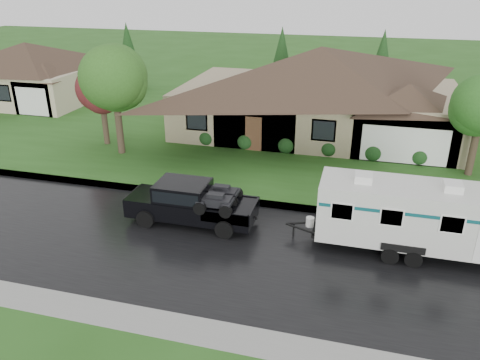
{
  "coord_description": "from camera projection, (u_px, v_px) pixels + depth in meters",
  "views": [
    {
      "loc": [
        4.93,
        -17.08,
        9.99
      ],
      "look_at": [
        -0.19,
        2.0,
        1.27
      ],
      "focal_mm": 35.0,
      "sensor_mm": 36.0,
      "label": 1
    }
  ],
  "objects": [
    {
      "name": "house_main",
      "position": [
        324.0,
        81.0,
        30.52
      ],
      "size": [
        19.44,
        10.8,
        6.9
      ],
      "color": "gray",
      "rests_on": "lawn"
    },
    {
      "name": "lawn",
      "position": [
        290.0,
        125.0,
        33.52
      ],
      "size": [
        140.0,
        26.0,
        0.15
      ],
      "primitive_type": "cube",
      "color": "#27551A",
      "rests_on": "ground"
    },
    {
      "name": "curb",
      "position": [
        245.0,
        201.0,
        22.25
      ],
      "size": [
        140.0,
        0.5,
        0.15
      ],
      "primitive_type": "cube",
      "color": "gray",
      "rests_on": "ground"
    },
    {
      "name": "travel_trailer",
      "position": [
        405.0,
        213.0,
        17.83
      ],
      "size": [
        6.86,
        2.41,
        3.08
      ],
      "color": "silver",
      "rests_on": "ground"
    },
    {
      "name": "house_far",
      "position": [
        30.0,
        67.0,
        38.27
      ],
      "size": [
        10.8,
        8.64,
        5.8
      ],
      "color": "tan",
      "rests_on": "lawn"
    },
    {
      "name": "tree_left_green",
      "position": [
        114.0,
        82.0,
        26.43
      ],
      "size": [
        3.68,
        3.68,
        6.09
      ],
      "color": "#382B1E",
      "rests_on": "lawn"
    },
    {
      "name": "ground",
      "position": [
        232.0,
        225.0,
        20.3
      ],
      "size": [
        140.0,
        140.0,
        0.0
      ],
      "primitive_type": "plane",
      "color": "#27551A",
      "rests_on": "ground"
    },
    {
      "name": "shrub_row",
      "position": [
        307.0,
        146.0,
        27.77
      ],
      "size": [
        13.6,
        1.0,
        1.0
      ],
      "color": "#143814",
      "rests_on": "lawn"
    },
    {
      "name": "road",
      "position": [
        219.0,
        249.0,
        18.53
      ],
      "size": [
        140.0,
        8.0,
        0.01
      ],
      "primitive_type": "cube",
      "color": "black",
      "rests_on": "ground"
    },
    {
      "name": "tree_red",
      "position": [
        101.0,
        92.0,
        28.3
      ],
      "size": [
        2.86,
        2.86,
        4.74
      ],
      "color": "#382B1E",
      "rests_on": "lawn"
    },
    {
      "name": "pickup_truck",
      "position": [
        189.0,
        201.0,
        20.18
      ],
      "size": [
        5.56,
        2.11,
        1.85
      ],
      "color": "black",
      "rests_on": "ground"
    }
  ]
}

